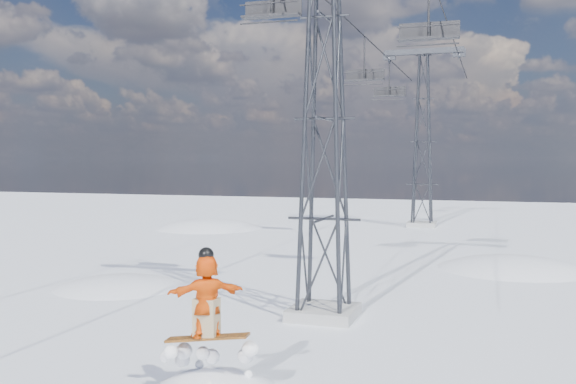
{
  "coord_description": "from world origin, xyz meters",
  "views": [
    {
      "loc": [
        5.26,
        -9.01,
        4.41
      ],
      "look_at": [
        0.66,
        5.23,
        3.63
      ],
      "focal_mm": 40.0,
      "sensor_mm": 36.0,
      "label": 1
    }
  ],
  "objects": [
    {
      "name": "haul_cables",
      "position": [
        0.8,
        19.5,
        10.85
      ],
      "size": [
        4.46,
        51.0,
        0.06
      ],
      "color": "black",
      "rests_on": "ground"
    },
    {
      "name": "lift_chair_near",
      "position": [
        -1.4,
        9.96,
        9.01
      ],
      "size": [
        1.86,
        0.53,
        2.3
      ],
      "color": "black",
      "rests_on": "ground"
    },
    {
      "name": "lift_chair_mid",
      "position": [
        3.0,
        13.8,
        8.78
      ],
      "size": [
        2.09,
        0.6,
        2.59
      ],
      "color": "black",
      "rests_on": "ground"
    },
    {
      "name": "lift_tower_near",
      "position": [
        0.8,
        8.0,
        5.47
      ],
      "size": [
        5.2,
        1.8,
        11.43
      ],
      "color": "#999999",
      "rests_on": "ground"
    },
    {
      "name": "lift_chair_extra",
      "position": [
        -1.4,
        33.16,
        8.74
      ],
      "size": [
        2.13,
        0.61,
        2.64
      ],
      "color": "black",
      "rests_on": "ground"
    },
    {
      "name": "lift_tower_far",
      "position": [
        0.8,
        33.0,
        5.47
      ],
      "size": [
        5.2,
        1.8,
        11.43
      ],
      "color": "#999999",
      "rests_on": "ground"
    },
    {
      "name": "lift_chair_far",
      "position": [
        -1.4,
        24.79,
        8.79
      ],
      "size": [
        2.08,
        0.6,
        2.58
      ],
      "color": "black",
      "rests_on": "ground"
    }
  ]
}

